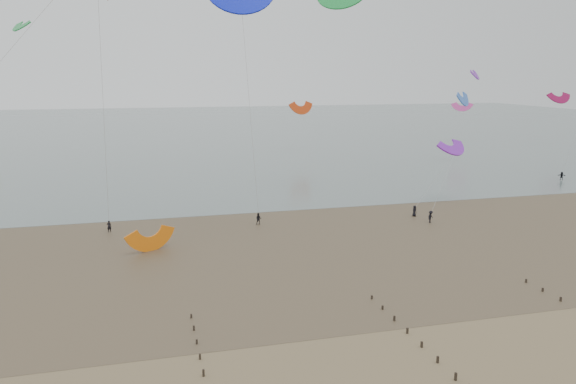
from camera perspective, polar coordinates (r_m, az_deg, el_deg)
The scene contains 6 objects.
ground at distance 46.71m, azimuth 9.76°, elevation -16.67°, with size 500.00×500.00×0.00m, color brown.
sea_and_shore at distance 76.14m, azimuth -3.78°, elevation -5.06°, with size 500.00×665.00×0.03m.
kitesurfer_lead at distance 84.18m, azimuth -17.71°, elevation -3.35°, with size 0.64×0.42×1.74m, color black.
kitesurfers at distance 98.90m, azimuth 14.39°, elevation -0.91°, with size 130.08×26.05×1.87m.
grounded_kite at distance 74.28m, azimuth -13.70°, elevation -5.83°, with size 5.82×3.05×4.44m, color orange, non-canonical shape.
kites_airborne at distance 127.14m, azimuth -9.88°, elevation 11.63°, with size 234.86×114.56×41.15m.
Camera 1 is at (-17.47, -37.18, 22.23)m, focal length 35.00 mm.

